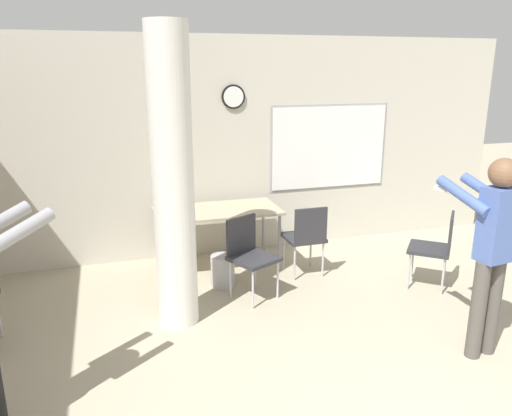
% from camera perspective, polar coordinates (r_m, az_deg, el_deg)
% --- Properties ---
extents(wall_back, '(8.00, 0.15, 2.80)m').
position_cam_1_polar(wall_back, '(6.53, -3.19, 6.90)').
color(wall_back, beige).
rests_on(wall_back, ground_plane).
extents(support_pillar, '(0.38, 0.38, 2.80)m').
position_cam_1_polar(support_pillar, '(4.62, -9.48, 2.95)').
color(support_pillar, silver).
rests_on(support_pillar, ground_plane).
extents(folding_table, '(1.50, 0.76, 0.75)m').
position_cam_1_polar(folding_table, '(6.06, -4.45, -0.63)').
color(folding_table, tan).
rests_on(folding_table, ground_plane).
extents(bottle_on_table, '(0.06, 0.06, 0.23)m').
position_cam_1_polar(bottle_on_table, '(5.77, -8.11, -0.13)').
color(bottle_on_table, '#1E6B2D').
rests_on(bottle_on_table, folding_table).
extents(waste_bin, '(0.27, 0.27, 0.36)m').
position_cam_1_polar(waste_bin, '(5.72, -3.83, -7.17)').
color(waste_bin, '#B2B2B7').
rests_on(waste_bin, ground_plane).
extents(chair_table_front, '(0.59, 0.59, 0.87)m').
position_cam_1_polar(chair_table_front, '(5.34, -0.76, -5.02)').
color(chair_table_front, '#2D2D33').
rests_on(chair_table_front, ground_plane).
extents(chair_mid_room, '(0.62, 0.62, 0.87)m').
position_cam_1_polar(chair_mid_room, '(5.90, 19.93, -3.96)').
color(chair_mid_room, '#2D2D33').
rests_on(chair_mid_room, ground_plane).
extents(chair_table_right, '(0.44, 0.44, 0.87)m').
position_cam_1_polar(chair_table_right, '(5.90, 5.73, -3.05)').
color(chair_table_right, '#2D2D33').
rests_on(chair_table_right, ground_plane).
extents(person_playing_side, '(0.44, 0.66, 1.73)m').
position_cam_1_polar(person_playing_side, '(4.55, 25.29, -3.62)').
color(person_playing_side, '#514C47').
rests_on(person_playing_side, ground_plane).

